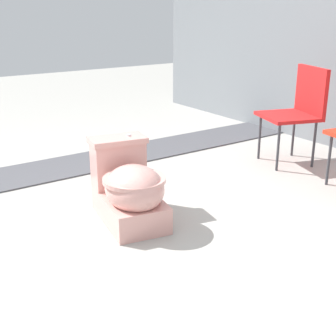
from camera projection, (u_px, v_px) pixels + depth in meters
name	position (u px, v px, depth m)	size (l,w,h in m)	color
ground_plane	(91.00, 228.00, 2.93)	(14.00, 14.00, 0.00)	#A8A59E
gravel_strip	(83.00, 163.00, 4.12)	(0.56, 8.00, 0.01)	#4C4C51
toilet	(129.00, 189.00, 2.97)	(0.69, 0.48, 0.52)	#E09E93
folding_chair_left	(299.00, 105.00, 4.01)	(0.56, 0.56, 0.83)	red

